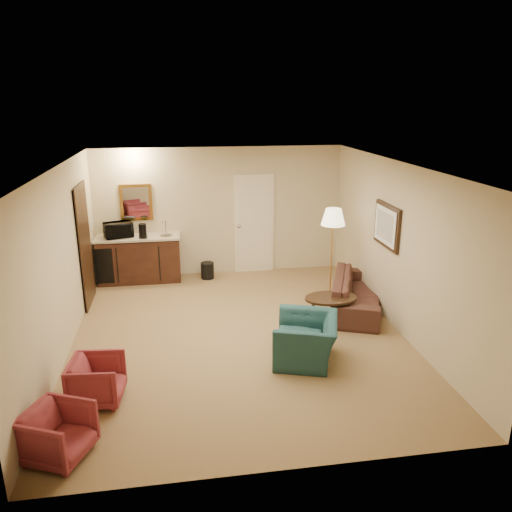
% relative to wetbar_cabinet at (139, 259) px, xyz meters
% --- Properties ---
extents(ground, '(6.00, 6.00, 0.00)m').
position_rel_wetbar_cabinet_xyz_m(ground, '(1.65, -2.72, -0.46)').
color(ground, olive).
rests_on(ground, ground).
extents(room_walls, '(5.02, 6.01, 2.61)m').
position_rel_wetbar_cabinet_xyz_m(room_walls, '(1.55, -1.95, 1.26)').
color(room_walls, '#C5B394').
rests_on(room_walls, ground).
extents(wetbar_cabinet, '(1.64, 0.58, 0.92)m').
position_rel_wetbar_cabinet_xyz_m(wetbar_cabinet, '(0.00, 0.00, 0.00)').
color(wetbar_cabinet, '#3A1E12').
rests_on(wetbar_cabinet, ground).
extents(sofa, '(1.27, 2.08, 0.78)m').
position_rel_wetbar_cabinet_xyz_m(sofa, '(3.80, -2.01, -0.07)').
color(sofa, black).
rests_on(sofa, ground).
extents(teal_armchair, '(0.89, 1.10, 0.84)m').
position_rel_wetbar_cabinet_xyz_m(teal_armchair, '(2.48, -3.62, -0.04)').
color(teal_armchair, '#1C4645').
rests_on(teal_armchair, ground).
extents(rose_chair_near, '(0.61, 0.65, 0.62)m').
position_rel_wetbar_cabinet_xyz_m(rose_chair_near, '(-0.25, -4.20, -0.15)').
color(rose_chair_near, maroon).
rests_on(rose_chair_near, ground).
extents(rose_chair_far, '(0.75, 0.77, 0.61)m').
position_rel_wetbar_cabinet_xyz_m(rose_chair_far, '(-0.50, -5.17, -0.15)').
color(rose_chair_far, maroon).
rests_on(rose_chair_far, ground).
extents(coffee_table, '(0.95, 0.74, 0.49)m').
position_rel_wetbar_cabinet_xyz_m(coffee_table, '(3.15, -2.59, -0.22)').
color(coffee_table, black).
rests_on(coffee_table, ground).
extents(floor_lamp, '(0.45, 0.45, 1.64)m').
position_rel_wetbar_cabinet_xyz_m(floor_lamp, '(3.54, -1.30, 0.36)').
color(floor_lamp, gold).
rests_on(floor_lamp, ground).
extents(waste_bin, '(0.30, 0.30, 0.33)m').
position_rel_wetbar_cabinet_xyz_m(waste_bin, '(1.34, -0.07, -0.29)').
color(waste_bin, black).
rests_on(waste_bin, ground).
extents(microwave, '(0.59, 0.44, 0.36)m').
position_rel_wetbar_cabinet_xyz_m(microwave, '(-0.36, 0.01, 0.64)').
color(microwave, black).
rests_on(microwave, wetbar_cabinet).
extents(coffee_maker, '(0.17, 0.17, 0.28)m').
position_rel_wetbar_cabinet_xyz_m(coffee_maker, '(0.11, -0.12, 0.60)').
color(coffee_maker, black).
rests_on(coffee_maker, wetbar_cabinet).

